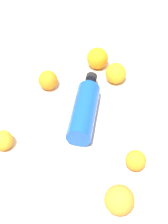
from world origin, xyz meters
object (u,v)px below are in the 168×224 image
Objects in this scene: orange_2 at (116,73)px; orange_5 at (97,58)px; orange_3 at (48,80)px; orange_0 at (136,160)px; orange_1 at (3,140)px; orange_4 at (119,200)px; water_bottle at (85,106)px.

orange_5 is (0.10, 0.00, 0.00)m from orange_2.
orange_2 is 1.09× the size of orange_3.
orange_3 is at bearing 86.88° from orange_5.
orange_0 is 0.97× the size of orange_1.
orange_5 is (0.49, -0.30, 0.00)m from orange_4.
orange_4 is 0.98× the size of orange_5.
orange_4 is (-0.36, -0.16, 0.01)m from orange_1.
water_bottle is 0.25m from orange_0.
orange_3 is at bearing 62.00° from orange_2.
water_bottle reaches higher than orange_3.
water_bottle is 0.28m from orange_1.
orange_5 reaches higher than orange_3.
orange_4 reaches higher than orange_2.
orange_3 is at bearing 54.55° from water_bottle.
orange_1 is at bearing 44.11° from orange_0.
orange_5 is at bearing -93.12° from orange_3.
orange_0 is at bearing -134.97° from water_bottle.
orange_2 is 0.95× the size of orange_4.
orange_2 is at bearing -118.00° from orange_3.
orange_1 is 0.47m from orange_2.
orange_3 is (0.43, 0.03, 0.00)m from orange_0.
orange_4 reaches higher than orange_0.
orange_2 is at bearing -24.82° from water_bottle.
water_bottle is 2.98× the size of orange_5.
orange_4 is 0.58m from orange_5.
orange_1 is (0.04, 0.28, -0.01)m from water_bottle.
orange_4 is at bearing 169.87° from orange_3.
water_bottle is at bearing -0.02° from orange_0.
water_bottle is at bearing -20.79° from orange_4.
water_bottle is 3.88× the size of orange_1.
orange_4 is at bearing -155.74° from water_bottle.
orange_4 is (-0.32, 0.12, 0.00)m from water_bottle.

